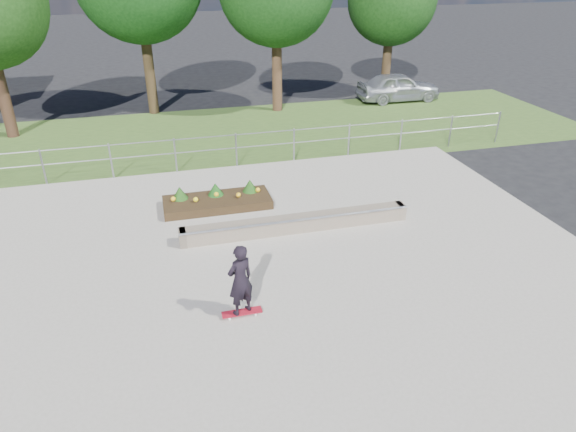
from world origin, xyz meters
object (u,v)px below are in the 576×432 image
at_px(skateboarder, 240,280).
at_px(parked_car, 398,87).
at_px(grind_ledge, 297,223).
at_px(planter_bed, 217,200).

xyz_separation_m(skateboarder, parked_car, (10.37, 14.66, -0.21)).
height_order(grind_ledge, parked_car, parked_car).
relative_size(grind_ledge, planter_bed, 2.00).
xyz_separation_m(grind_ledge, parked_car, (8.37, 11.57, 0.42)).
bearing_deg(grind_ledge, skateboarder, -122.90).
bearing_deg(planter_bed, skateboarder, -92.30).
distance_m(planter_bed, parked_car, 13.98).
bearing_deg(skateboarder, parked_car, 54.72).
distance_m(planter_bed, skateboarder, 5.13).
bearing_deg(grind_ledge, parked_car, 54.11).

